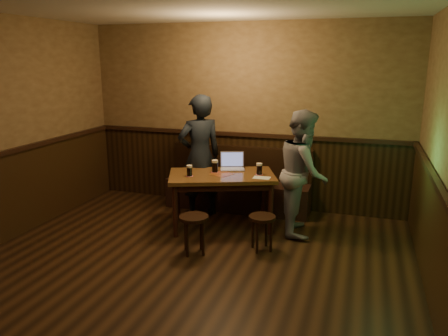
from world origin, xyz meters
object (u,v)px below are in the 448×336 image
at_px(stool_left, 194,223).
at_px(pub_table, 222,181).
at_px(stool_right, 262,223).
at_px(laptop, 232,165).
at_px(person_suit, 200,156).
at_px(pint_right, 259,169).
at_px(pint_mid, 215,166).
at_px(person_grey, 303,172).
at_px(bench, 238,189).
at_px(pint_left, 189,171).

bearing_deg(stool_left, pub_table, 87.26).
bearing_deg(stool_right, laptop, 126.06).
bearing_deg(person_suit, pint_right, 124.75).
xyz_separation_m(pub_table, pint_mid, (-0.12, 0.06, 0.19)).
height_order(stool_left, person_grey, person_grey).
relative_size(laptop, person_grey, 0.25).
xyz_separation_m(pub_table, stool_right, (0.70, -0.57, -0.31)).
distance_m(bench, stool_left, 1.72).
height_order(stool_left, pint_left, pint_left).
distance_m(bench, pint_mid, 0.92).
distance_m(pint_left, person_grey, 1.49).
bearing_deg(pub_table, person_suit, 119.39).
bearing_deg(pint_left, pub_table, 32.18).
bearing_deg(stool_left, stool_right, 24.47).
distance_m(stool_right, pint_right, 0.88).
distance_m(stool_left, pint_right, 1.26).
bearing_deg(person_grey, person_suit, 72.23).
bearing_deg(pub_table, stool_right, -61.09).
bearing_deg(stool_right, pint_right, 106.84).
bearing_deg(stool_right, pint_left, 162.37).
bearing_deg(pint_right, person_grey, 3.26).
relative_size(pub_table, pint_right, 10.06).
relative_size(pint_left, pint_right, 0.95).
height_order(stool_right, pint_right, pint_right).
relative_size(pint_right, person_suit, 0.09).
bearing_deg(person_suit, stool_left, 67.04).
bearing_deg(person_suit, laptop, 132.84).
height_order(stool_right, laptop, laptop).
relative_size(pint_left, person_grey, 0.09).
distance_m(stool_left, pint_left, 0.88).
xyz_separation_m(person_suit, person_grey, (1.53, -0.21, -0.07)).
bearing_deg(bench, person_grey, -31.08).
distance_m(pint_mid, laptop, 0.31).
distance_m(stool_right, person_suit, 1.59).
bearing_deg(bench, stool_right, -63.09).
bearing_deg(laptop, stool_left, -114.37).
bearing_deg(stool_right, pint_mid, 142.13).
height_order(bench, pint_mid, bench).
xyz_separation_m(bench, pint_mid, (-0.12, -0.74, 0.53)).
height_order(pint_left, laptop, laptop).
distance_m(stool_left, person_grey, 1.61).
xyz_separation_m(pint_right, person_grey, (0.58, 0.03, -0.01)).
distance_m(bench, pub_table, 0.87).
xyz_separation_m(stool_right, pint_mid, (-0.82, 0.64, 0.49)).
relative_size(bench, pint_left, 14.57).
height_order(pint_left, person_grey, person_grey).
height_order(stool_left, laptop, laptop).
bearing_deg(pint_right, pint_left, -157.12).
distance_m(pint_right, person_suit, 0.98).
height_order(pub_table, person_grey, person_grey).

